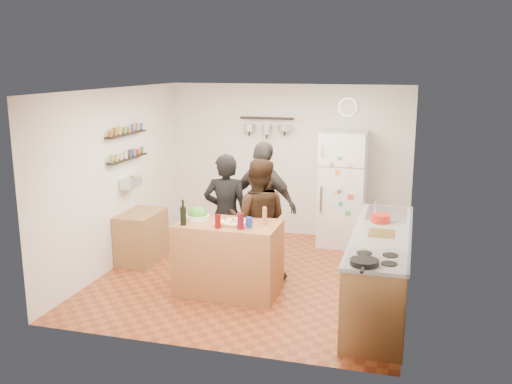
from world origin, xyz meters
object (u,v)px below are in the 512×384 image
(person_left, at_px, (226,215))
(person_back, at_px, (264,205))
(person_center, at_px, (258,220))
(counter_run, at_px, (380,270))
(red_bowl, at_px, (380,218))
(salad_bowl, at_px, (198,217))
(skillet, at_px, (364,262))
(prep_island, at_px, (229,258))
(fridge, at_px, (343,189))
(salt_canister, at_px, (249,222))
(side_table, at_px, (142,237))
(wine_bottle, at_px, (183,216))
(pepper_mill, at_px, (265,217))
(wall_clock, at_px, (348,107))

(person_left, distance_m, person_back, 0.60)
(person_center, bearing_deg, counter_run, 156.17)
(counter_run, bearing_deg, red_bowl, 96.72)
(salad_bowl, xyz_separation_m, skillet, (2.17, -1.13, 0.01))
(prep_island, relative_size, fridge, 0.69)
(salad_bowl, relative_size, fridge, 0.17)
(salad_bowl, relative_size, counter_run, 0.11)
(salt_canister, relative_size, person_left, 0.07)
(fridge, distance_m, side_table, 3.18)
(salt_canister, distance_m, person_center, 0.70)
(wine_bottle, xyz_separation_m, person_center, (0.73, 0.77, -0.20))
(red_bowl, bearing_deg, salt_canister, -157.30)
(prep_island, relative_size, pepper_mill, 6.90)
(person_center, relative_size, person_back, 0.92)
(salad_bowl, height_order, salt_canister, salt_canister)
(person_left, bearing_deg, skillet, 130.94)
(salt_canister, height_order, counter_run, salt_canister)
(salt_canister, relative_size, person_back, 0.07)
(pepper_mill, xyz_separation_m, fridge, (0.65, 2.33, -0.10))
(person_center, height_order, side_table, person_center)
(fridge, xyz_separation_m, side_table, (-2.69, -1.60, -0.54))
(salt_canister, relative_size, side_table, 0.16)
(salad_bowl, height_order, side_table, salad_bowl)
(prep_island, distance_m, wine_bottle, 0.79)
(person_back, relative_size, skillet, 6.36)
(person_left, xyz_separation_m, person_back, (0.40, 0.44, 0.06))
(salad_bowl, distance_m, person_left, 0.60)
(counter_run, distance_m, red_bowl, 0.67)
(salt_canister, distance_m, wall_clock, 3.17)
(pepper_mill, height_order, wall_clock, wall_clock)
(prep_island, bearing_deg, pepper_mill, 6.34)
(pepper_mill, bearing_deg, side_table, 160.27)
(prep_island, xyz_separation_m, person_center, (0.23, 0.55, 0.36))
(prep_island, height_order, fridge, fridge)
(salad_bowl, bearing_deg, pepper_mill, 0.00)
(prep_island, relative_size, wall_clock, 4.17)
(red_bowl, height_order, wall_clock, wall_clock)
(wine_bottle, bearing_deg, person_back, 62.24)
(person_center, bearing_deg, pepper_mill, 106.16)
(prep_island, bearing_deg, skillet, -31.77)
(salad_bowl, relative_size, person_back, 0.17)
(prep_island, relative_size, person_back, 0.70)
(prep_island, bearing_deg, salt_canister, -21.80)
(pepper_mill, bearing_deg, wall_clock, 76.30)
(red_bowl, height_order, fridge, fridge)
(salad_bowl, height_order, red_bowl, red_bowl)
(pepper_mill, relative_size, person_left, 0.11)
(salad_bowl, xyz_separation_m, person_left, (0.19, 0.56, -0.10))
(pepper_mill, bearing_deg, salad_bowl, 180.00)
(wall_clock, bearing_deg, skillet, -80.28)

